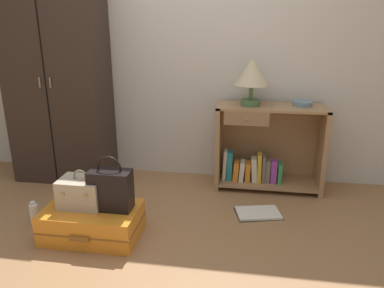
{
  "coord_description": "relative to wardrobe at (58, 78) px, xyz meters",
  "views": [
    {
      "loc": [
        0.57,
        -2.08,
        1.51
      ],
      "look_at": [
        0.13,
        0.76,
        0.55
      ],
      "focal_mm": 35.33,
      "sensor_mm": 36.0,
      "label": 1
    }
  ],
  "objects": [
    {
      "name": "suitcase_large",
      "position": [
        0.69,
        -1.02,
        -0.87
      ],
      "size": [
        0.68,
        0.44,
        0.23
      ],
      "color": "orange",
      "rests_on": "ground_plane"
    },
    {
      "name": "train_case",
      "position": [
        0.62,
        -0.99,
        -0.65
      ],
      "size": [
        0.31,
        0.24,
        0.28
      ],
      "color": "#B7A88E",
      "rests_on": "suitcase_large"
    },
    {
      "name": "open_book_on_floor",
      "position": [
        1.88,
        -0.51,
        -0.97
      ],
      "size": [
        0.41,
        0.32,
        0.02
      ],
      "color": "white",
      "rests_on": "ground_plane"
    },
    {
      "name": "ground_plane",
      "position": [
        1.2,
        -1.2,
        -0.98
      ],
      "size": [
        9.0,
        9.0,
        0.0
      ],
      "primitive_type": "plane",
      "color": "#9E7047"
    },
    {
      "name": "handbag",
      "position": [
        0.84,
        -1.0,
        -0.6
      ],
      "size": [
        0.29,
        0.15,
        0.39
      ],
      "color": "black",
      "rests_on": "suitcase_large"
    },
    {
      "name": "table_lamp",
      "position": [
        1.78,
        0.02,
        0.08
      ],
      "size": [
        0.29,
        0.29,
        0.41
      ],
      "color": "#4C7542",
      "rests_on": "bookshelf"
    },
    {
      "name": "back_wall",
      "position": [
        1.2,
        0.3,
        0.32
      ],
      "size": [
        6.4,
        0.1,
        2.6
      ],
      "primitive_type": "cube",
      "color": "beige",
      "rests_on": "ground_plane"
    },
    {
      "name": "bowl",
      "position": [
        2.23,
        0.07,
        -0.18
      ],
      "size": [
        0.17,
        0.17,
        0.04
      ],
      "primitive_type": "cylinder",
      "color": "slate",
      "rests_on": "bookshelf"
    },
    {
      "name": "wardrobe",
      "position": [
        0.0,
        0.0,
        0.0
      ],
      "size": [
        0.89,
        0.47,
        1.96
      ],
      "color": "#33261E",
      "rests_on": "ground_plane"
    },
    {
      "name": "bookshelf",
      "position": [
        1.93,
        0.05,
        -0.61
      ],
      "size": [
        0.96,
        0.38,
        0.78
      ],
      "color": "#A37A51",
      "rests_on": "ground_plane"
    },
    {
      "name": "bottle",
      "position": [
        0.19,
        -0.95,
        -0.89
      ],
      "size": [
        0.06,
        0.06,
        0.2
      ],
      "color": "white",
      "rests_on": "ground_plane"
    }
  ]
}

